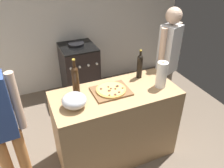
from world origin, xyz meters
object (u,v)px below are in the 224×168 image
at_px(person_in_stripes, 2,124).
at_px(person_in_red, 167,61).
at_px(paper_towel_roll, 162,75).
at_px(wine_bottle_clear, 75,79).
at_px(wine_bottle_amber, 140,65).
at_px(stove, 80,71).
at_px(pizza, 111,90).
at_px(mixing_bowl, 74,101).

distance_m(person_in_stripes, person_in_red, 2.10).
xyz_separation_m(paper_towel_roll, wine_bottle_clear, (-0.90, 0.25, 0.02)).
bearing_deg(wine_bottle_amber, stove, 106.50).
bearing_deg(paper_towel_roll, pizza, 168.18).
distance_m(pizza, person_in_stripes, 1.10).
distance_m(paper_towel_roll, person_in_red, 0.61).
bearing_deg(person_in_stripes, pizza, 5.14).
bearing_deg(paper_towel_roll, person_in_red, 47.44).
bearing_deg(mixing_bowl, stove, 73.28).
distance_m(wine_bottle_clear, person_in_red, 1.33).
height_order(wine_bottle_clear, person_in_red, person_in_red).
relative_size(stove, person_in_stripes, 0.58).
bearing_deg(pizza, person_in_red, 18.84).
xyz_separation_m(pizza, person_in_stripes, (-1.09, -0.10, -0.02)).
xyz_separation_m(pizza, stove, (0.04, 1.49, -0.51)).
height_order(wine_bottle_amber, person_in_stripes, person_in_stripes).
bearing_deg(person_in_stripes, wine_bottle_amber, 9.64).
relative_size(mixing_bowl, person_in_stripes, 0.15).
height_order(pizza, person_in_red, person_in_red).
height_order(mixing_bowl, person_in_red, person_in_red).
distance_m(wine_bottle_amber, person_in_stripes, 1.56).
bearing_deg(wine_bottle_clear, person_in_stripes, -162.89).
bearing_deg(person_in_stripes, paper_towel_roll, -0.62).
bearing_deg(wine_bottle_clear, wine_bottle_amber, 2.22).
distance_m(paper_towel_roll, stove, 1.80).
relative_size(mixing_bowl, wine_bottle_amber, 0.69).
bearing_deg(mixing_bowl, wine_bottle_amber, 16.88).
height_order(pizza, person_in_stripes, person_in_stripes).
relative_size(pizza, wine_bottle_amber, 0.92).
height_order(mixing_bowl, stove, mixing_bowl).
relative_size(paper_towel_roll, wine_bottle_clear, 0.75).
xyz_separation_m(wine_bottle_clear, wine_bottle_amber, (0.78, 0.03, -0.01)).
xyz_separation_m(wine_bottle_amber, person_in_stripes, (-1.53, -0.26, -0.15)).
relative_size(pizza, mixing_bowl, 1.34).
distance_m(pizza, paper_towel_roll, 0.58).
bearing_deg(wine_bottle_amber, wine_bottle_clear, -177.78).
bearing_deg(stove, pizza, -91.71).
bearing_deg(pizza, paper_towel_roll, -11.82).
distance_m(stove, person_in_red, 1.57).
bearing_deg(wine_bottle_amber, person_in_stripes, -170.36).
height_order(wine_bottle_clear, person_in_stripes, person_in_stripes).
height_order(paper_towel_roll, person_in_stripes, person_in_stripes).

